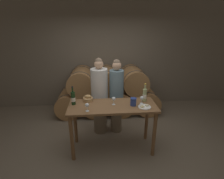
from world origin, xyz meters
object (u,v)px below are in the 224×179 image
(wine_glass_far_left, at_px, (87,105))
(bread_basket, at_px, (88,99))
(person_left, at_px, (100,97))
(person_right, at_px, (116,96))
(blue_crock, at_px, (133,101))
(wine_bottle_red, at_px, (73,98))
(wine_bottle_white, at_px, (145,95))
(tasting_table, at_px, (113,112))
(wine_glass_left, at_px, (114,99))
(wine_glass_center, at_px, (142,98))
(cheese_plate, at_px, (145,107))

(wine_glass_far_left, bearing_deg, bread_basket, 91.09)
(bread_basket, relative_size, wine_glass_far_left, 1.25)
(person_left, bearing_deg, person_right, 0.02)
(blue_crock, bearing_deg, person_left, 132.65)
(person_right, xyz_separation_m, blue_crock, (0.23, -0.64, 0.16))
(wine_bottle_red, relative_size, wine_bottle_white, 0.99)
(wine_bottle_white, xyz_separation_m, bread_basket, (-1.05, 0.09, -0.08))
(person_right, bearing_deg, tasting_table, -102.41)
(wine_glass_left, bearing_deg, wine_glass_far_left, -154.40)
(bread_basket, bearing_deg, wine_glass_center, -11.20)
(wine_bottle_red, distance_m, bread_basket, 0.29)
(wine_bottle_red, height_order, wine_bottle_white, wine_bottle_white)
(person_left, relative_size, blue_crock, 12.04)
(cheese_plate, bearing_deg, wine_bottle_red, 170.03)
(person_left, height_order, person_right, person_left)
(blue_crock, relative_size, wine_glass_far_left, 0.96)
(wine_bottle_white, distance_m, blue_crock, 0.29)
(person_left, xyz_separation_m, wine_glass_center, (0.75, -0.57, 0.19))
(person_right, relative_size, wine_glass_left, 11.27)
(bread_basket, height_order, wine_glass_left, wine_glass_left)
(person_left, height_order, wine_bottle_red, person_left)
(blue_crock, xyz_separation_m, wine_glass_far_left, (-0.80, -0.16, 0.03))
(wine_bottle_white, bearing_deg, tasting_table, -168.29)
(wine_glass_center, bearing_deg, tasting_table, -177.01)
(wine_glass_left, bearing_deg, wine_bottle_red, 174.90)
(person_left, height_order, wine_glass_far_left, person_left)
(person_left, distance_m, wine_bottle_red, 0.72)
(person_left, relative_size, wine_glass_left, 11.50)
(wine_bottle_white, xyz_separation_m, wine_glass_center, (-0.08, -0.10, -0.02))
(wine_bottle_white, xyz_separation_m, cheese_plate, (-0.06, -0.25, -0.11))
(blue_crock, height_order, wine_glass_left, wine_glass_left)
(tasting_table, xyz_separation_m, person_right, (0.13, 0.60, 0.06))
(wine_bottle_white, height_order, wine_glass_left, wine_bottle_white)
(person_right, relative_size, cheese_plate, 7.27)
(cheese_plate, height_order, wine_glass_left, wine_glass_left)
(tasting_table, distance_m, wine_glass_center, 0.59)
(wine_bottle_red, height_order, wine_glass_center, wine_bottle_red)
(blue_crock, bearing_deg, wine_bottle_white, 33.83)
(person_right, bearing_deg, blue_crock, -70.06)
(person_left, height_order, wine_glass_left, person_left)
(tasting_table, bearing_deg, person_left, 110.41)
(tasting_table, distance_m, blue_crock, 0.43)
(person_left, relative_size, bread_basket, 9.17)
(wine_bottle_white, bearing_deg, person_right, 134.83)
(bread_basket, distance_m, wine_glass_far_left, 0.42)
(wine_bottle_red, bearing_deg, cheese_plate, -9.97)
(person_right, bearing_deg, wine_bottle_red, -148.19)
(wine_bottle_white, bearing_deg, wine_glass_left, -170.23)
(tasting_table, distance_m, wine_bottle_white, 0.67)
(wine_bottle_red, xyz_separation_m, bread_basket, (0.25, 0.13, -0.07))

